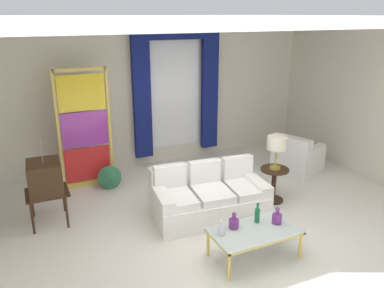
% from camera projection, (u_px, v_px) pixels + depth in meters
% --- Properties ---
extents(ground_plane, '(16.00, 16.00, 0.00)m').
position_uv_depth(ground_plane, '(216.00, 227.00, 5.89)').
color(ground_plane, white).
extents(wall_rear, '(8.00, 0.12, 3.00)m').
position_uv_depth(wall_rear, '(148.00, 93.00, 8.04)').
color(wall_rear, silver).
rests_on(wall_rear, ground).
extents(wall_right, '(0.12, 7.00, 3.00)m').
position_uv_depth(wall_right, '(372.00, 101.00, 7.38)').
color(wall_right, silver).
rests_on(wall_right, ground).
extents(ceiling_slab, '(8.00, 7.60, 0.04)m').
position_uv_depth(ceiling_slab, '(194.00, 18.00, 5.61)').
color(ceiling_slab, white).
extents(curtained_window, '(2.00, 0.17, 2.70)m').
position_uv_depth(curtained_window, '(177.00, 81.00, 8.05)').
color(curtained_window, white).
rests_on(curtained_window, ground).
extents(couch_white_long, '(1.84, 1.09, 0.86)m').
position_uv_depth(couch_white_long, '(208.00, 197.00, 6.16)').
color(couch_white_long, white).
rests_on(couch_white_long, ground).
extents(coffee_table, '(1.16, 0.63, 0.41)m').
position_uv_depth(coffee_table, '(255.00, 232.00, 5.04)').
color(coffee_table, silver).
rests_on(coffee_table, ground).
extents(bottle_blue_decanter, '(0.07, 0.07, 0.29)m').
position_uv_depth(bottle_blue_decanter, '(257.00, 214.00, 5.18)').
color(bottle_blue_decanter, '#196B3D').
rests_on(bottle_blue_decanter, coffee_table).
extents(bottle_crystal_tall, '(0.13, 0.13, 0.22)m').
position_uv_depth(bottle_crystal_tall, '(234.00, 222.00, 5.06)').
color(bottle_crystal_tall, '#753384').
rests_on(bottle_crystal_tall, coffee_table).
extents(bottle_amber_squat, '(0.11, 0.11, 0.20)m').
position_uv_depth(bottle_amber_squat, '(221.00, 230.00, 4.90)').
color(bottle_amber_squat, silver).
rests_on(bottle_amber_squat, coffee_table).
extents(bottle_ruby_flask, '(0.13, 0.13, 0.24)m').
position_uv_depth(bottle_ruby_flask, '(277.00, 218.00, 5.16)').
color(bottle_ruby_flask, '#753384').
rests_on(bottle_ruby_flask, coffee_table).
extents(vintage_tv, '(0.62, 0.62, 1.35)m').
position_uv_depth(vintage_tv, '(45.00, 179.00, 5.79)').
color(vintage_tv, '#382314').
rests_on(vintage_tv, ground).
extents(armchair_white, '(1.06, 1.05, 0.80)m').
position_uv_depth(armchair_white, '(296.00, 158.00, 7.85)').
color(armchair_white, white).
rests_on(armchair_white, ground).
extents(stained_glass_divider, '(0.95, 0.05, 2.20)m').
position_uv_depth(stained_glass_divider, '(85.00, 132.00, 6.97)').
color(stained_glass_divider, gold).
rests_on(stained_glass_divider, ground).
extents(peacock_figurine, '(0.44, 0.60, 0.50)m').
position_uv_depth(peacock_figurine, '(111.00, 179.00, 7.04)').
color(peacock_figurine, beige).
rests_on(peacock_figurine, ground).
extents(round_side_table, '(0.48, 0.48, 0.59)m').
position_uv_depth(round_side_table, '(274.00, 182.00, 6.60)').
color(round_side_table, '#382314').
rests_on(round_side_table, ground).
extents(table_lamp_brass, '(0.32, 0.32, 0.57)m').
position_uv_depth(table_lamp_brass, '(277.00, 144.00, 6.38)').
color(table_lamp_brass, '#B29338').
rests_on(table_lamp_brass, round_side_table).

